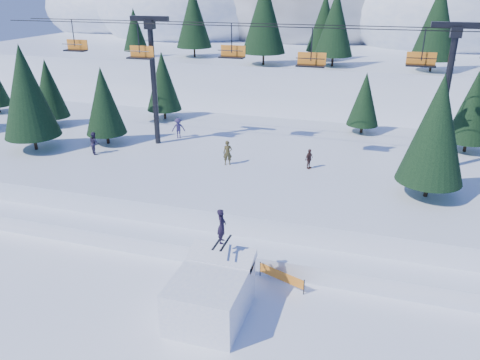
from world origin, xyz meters
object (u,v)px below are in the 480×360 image
(chairlift, at_px, (283,68))
(banner_far, at_px, (411,282))
(banner_near, at_px, (281,276))
(jump_kicker, at_px, (211,293))

(chairlift, distance_m, banner_far, 17.84)
(banner_near, bearing_deg, chairlift, 103.05)
(jump_kicker, distance_m, banner_far, 10.65)
(chairlift, xyz_separation_m, banner_far, (9.80, -12.05, -8.78))
(chairlift, bearing_deg, jump_kicker, -88.68)
(banner_far, bearing_deg, banner_near, -167.41)
(jump_kicker, height_order, banner_near, jump_kicker)
(banner_near, relative_size, banner_far, 0.95)
(jump_kicker, bearing_deg, chairlift, 91.32)
(jump_kicker, distance_m, banner_near, 4.47)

